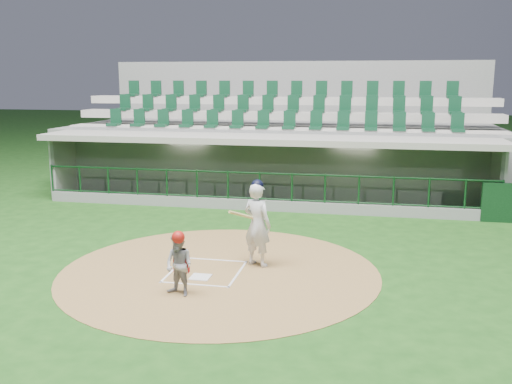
% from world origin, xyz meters
% --- Properties ---
extents(ground, '(120.00, 120.00, 0.00)m').
position_xyz_m(ground, '(0.00, 0.00, 0.00)').
color(ground, '#174112').
rests_on(ground, ground).
extents(dirt_circle, '(7.20, 7.20, 0.01)m').
position_xyz_m(dirt_circle, '(0.30, -0.20, 0.01)').
color(dirt_circle, brown).
rests_on(dirt_circle, ground).
extents(home_plate, '(0.43, 0.43, 0.02)m').
position_xyz_m(home_plate, '(0.00, -0.70, 0.02)').
color(home_plate, silver).
rests_on(home_plate, dirt_circle).
extents(batter_box_chalk, '(1.55, 1.80, 0.01)m').
position_xyz_m(batter_box_chalk, '(0.00, -0.30, 0.02)').
color(batter_box_chalk, white).
rests_on(batter_box_chalk, ground).
extents(dugout_structure, '(16.40, 3.70, 3.00)m').
position_xyz_m(dugout_structure, '(0.01, 7.82, 0.97)').
color(dugout_structure, gray).
rests_on(dugout_structure, ground).
extents(seating_deck, '(17.00, 6.72, 5.15)m').
position_xyz_m(seating_deck, '(0.00, 10.91, 1.42)').
color(seating_deck, slate).
rests_on(seating_deck, ground).
extents(batter, '(0.96, 1.01, 2.04)m').
position_xyz_m(batter, '(1.05, 0.38, 1.02)').
color(batter, silver).
rests_on(batter, dirt_circle).
extents(catcher, '(0.74, 0.66, 1.33)m').
position_xyz_m(catcher, '(-0.11, -1.76, 0.66)').
color(catcher, gray).
rests_on(catcher, dirt_circle).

